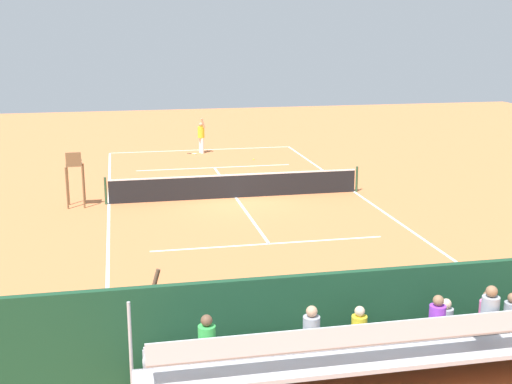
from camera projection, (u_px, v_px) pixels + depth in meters
name	position (u px, v px, depth m)	size (l,w,h in m)	color
ground_plane	(236.00, 198.00, 27.21)	(60.00, 60.00, 0.00)	#D17542
court_line_markings	(236.00, 197.00, 27.24)	(10.10, 22.20, 0.01)	white
tennis_net	(236.00, 186.00, 27.09)	(10.30, 0.10, 1.07)	black
backdrop_wall	(356.00, 318.00, 13.66)	(18.00, 0.16, 2.00)	#194228
bleacher_stand	(387.00, 349.00, 12.41)	(9.06, 2.40, 2.48)	#B2B2B7
umpire_chair	(75.00, 173.00, 25.53)	(0.67, 0.67, 2.14)	brown
courtside_bench	(467.00, 311.00, 15.02)	(1.80, 0.40, 0.93)	#33383D
equipment_bag	(399.00, 336.00, 14.66)	(0.90, 0.36, 0.36)	black
tennis_player	(201.00, 135.00, 36.47)	(0.47, 0.55, 1.93)	white
tennis_racket	(194.00, 154.00, 36.47)	(0.57, 0.41, 0.03)	black
tennis_ball_near	(254.00, 159.00, 34.83)	(0.07, 0.07, 0.07)	#CCDB33
line_judge	(159.00, 315.00, 13.74)	(0.42, 0.55, 1.93)	#232328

